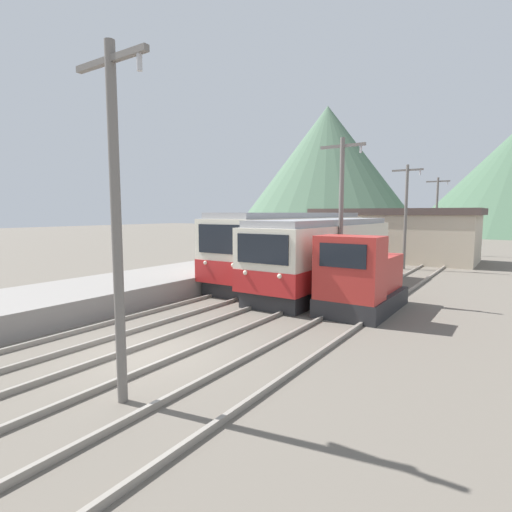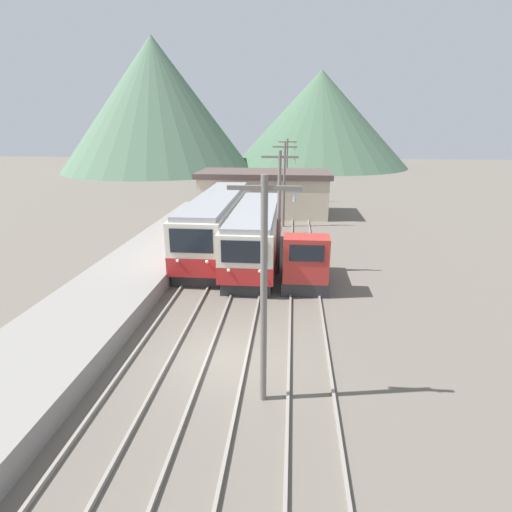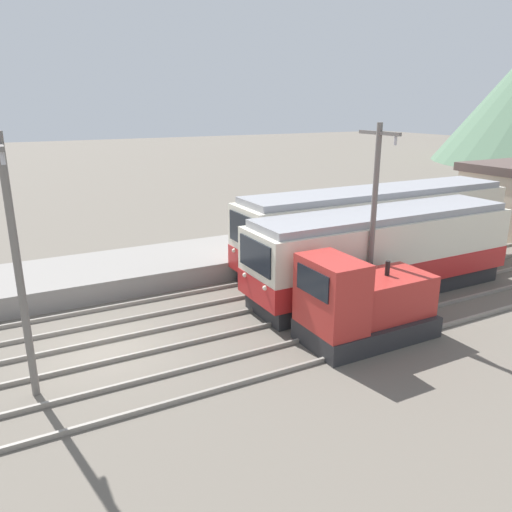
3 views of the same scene
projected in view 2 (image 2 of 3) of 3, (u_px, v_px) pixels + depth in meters
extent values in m
plane|color=#665E54|center=(222.00, 358.00, 14.83)|extent=(200.00, 200.00, 0.00)
cube|color=gray|center=(60.00, 340.00, 15.24)|extent=(4.50, 54.00, 0.87)
cube|color=gray|center=(135.00, 352.00, 15.10)|extent=(0.10, 60.00, 0.14)
cube|color=gray|center=(172.00, 354.00, 14.97)|extent=(0.10, 60.00, 0.14)
cube|color=gray|center=(208.00, 356.00, 14.85)|extent=(0.10, 60.00, 0.14)
cube|color=gray|center=(247.00, 357.00, 14.72)|extent=(0.10, 60.00, 0.14)
cube|color=gray|center=(289.00, 360.00, 14.59)|extent=(0.10, 60.00, 0.14)
cube|color=gray|center=(329.00, 362.00, 14.46)|extent=(0.10, 60.00, 0.14)
cube|color=#28282B|center=(218.00, 246.00, 27.62)|extent=(2.58, 13.63, 0.70)
cube|color=silver|center=(217.00, 221.00, 27.08)|extent=(2.80, 14.20, 2.84)
cube|color=red|center=(218.00, 234.00, 27.36)|extent=(2.84, 14.24, 1.02)
cube|color=black|center=(191.00, 241.00, 20.15)|extent=(2.24, 0.06, 1.25)
sphere|color=silver|center=(178.00, 261.00, 20.54)|extent=(0.18, 0.18, 0.18)
sphere|color=silver|center=(207.00, 262.00, 20.40)|extent=(0.18, 0.18, 0.18)
cube|color=#939399|center=(217.00, 198.00, 26.59)|extent=(2.46, 13.63, 0.28)
cube|color=#28282B|center=(256.00, 256.00, 25.37)|extent=(2.58, 11.27, 0.70)
cube|color=silver|center=(256.00, 232.00, 24.87)|extent=(2.80, 11.74, 2.53)
cube|color=red|center=(256.00, 244.00, 25.12)|extent=(2.84, 11.78, 0.91)
cube|color=black|center=(244.00, 252.00, 19.13)|extent=(2.24, 0.06, 1.11)
sphere|color=silver|center=(229.00, 270.00, 19.48)|extent=(0.18, 0.18, 0.18)
sphere|color=silver|center=(260.00, 271.00, 19.34)|extent=(0.18, 0.18, 0.18)
cube|color=#939399|center=(256.00, 209.00, 24.44)|extent=(2.46, 11.27, 0.28)
cube|color=#28282B|center=(304.00, 275.00, 22.06)|extent=(2.40, 4.52, 0.70)
cube|color=#B22D28|center=(306.00, 258.00, 20.14)|extent=(2.28, 1.45, 2.30)
cube|color=black|center=(307.00, 253.00, 19.28)|extent=(1.68, 0.04, 0.83)
cube|color=#B22D28|center=(304.00, 253.00, 22.43)|extent=(1.92, 2.98, 1.40)
cylinder|color=black|center=(305.00, 237.00, 22.13)|extent=(0.16, 0.16, 0.50)
cylinder|color=slate|center=(264.00, 297.00, 11.53)|extent=(0.20, 0.20, 6.99)
cube|color=slate|center=(264.00, 188.00, 10.56)|extent=(2.00, 0.12, 0.12)
cylinder|color=#B2B2B7|center=(295.00, 196.00, 10.55)|extent=(0.10, 0.10, 0.30)
cylinder|color=slate|center=(279.00, 214.00, 22.44)|extent=(0.20, 0.20, 6.99)
cube|color=slate|center=(280.00, 157.00, 21.48)|extent=(2.00, 0.12, 0.12)
cylinder|color=#B2B2B7|center=(295.00, 161.00, 21.47)|extent=(0.10, 0.10, 0.30)
cylinder|color=slate|center=(284.00, 186.00, 33.36)|extent=(0.20, 0.20, 6.99)
cube|color=slate|center=(285.00, 147.00, 32.39)|extent=(2.00, 0.12, 0.12)
cylinder|color=#B2B2B7|center=(295.00, 149.00, 32.38)|extent=(0.10, 0.10, 0.30)
cylinder|color=slate|center=(287.00, 171.00, 44.28)|extent=(0.20, 0.20, 6.99)
cube|color=slate|center=(287.00, 142.00, 43.31)|extent=(2.00, 0.12, 0.12)
cylinder|color=#B2B2B7|center=(295.00, 144.00, 43.30)|extent=(0.10, 0.10, 0.30)
cube|color=beige|center=(264.00, 195.00, 38.92)|extent=(12.00, 6.00, 3.65)
cube|color=#51423D|center=(265.00, 174.00, 38.28)|extent=(12.60, 6.30, 0.50)
cone|color=#517056|center=(156.00, 105.00, 76.48)|extent=(36.91, 36.91, 24.36)
cone|color=#47664C|center=(320.00, 119.00, 84.43)|extent=(37.43, 37.43, 19.44)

